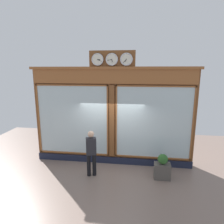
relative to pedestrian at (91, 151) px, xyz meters
The scene contains 5 objects.
ground_plane 2.08m from the pedestrian, 109.04° to the left, with size 14.00×14.00×0.00m, color #7A665B.
shop_facade 1.68m from the pedestrian, 117.31° to the right, with size 6.46×0.42×4.48m.
pedestrian is the anchor object (origin of this frame).
planter_box 2.61m from the pedestrian, behind, with size 0.56×0.36×0.56m, color #4C4742.
planter_shrub 2.53m from the pedestrian, behind, with size 0.35×0.35×0.35m, color #285623.
Camera 1 is at (-1.01, 7.43, 3.80)m, focal length 31.56 mm.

